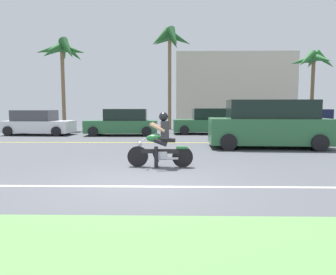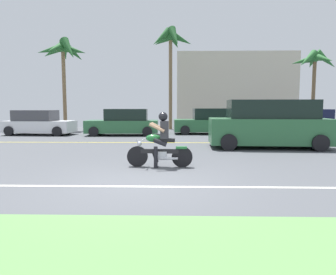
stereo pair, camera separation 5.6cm
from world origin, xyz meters
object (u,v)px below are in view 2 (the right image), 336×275
(motorcyclist, at_px, (160,144))
(palm_tree_1, at_px, (171,44))
(parked_car_3, at_px, (313,122))
(parked_car_0, at_px, (39,123))
(parked_car_1, at_px, (124,123))
(suv_nearby, at_px, (269,125))
(palm_tree_0, at_px, (314,63))
(parked_car_2, at_px, (212,122))
(palm_tree_2, at_px, (63,53))

(motorcyclist, relative_size, palm_tree_1, 0.25)
(parked_car_3, relative_size, palm_tree_1, 0.53)
(parked_car_0, relative_size, parked_car_1, 0.96)
(parked_car_0, xyz_separation_m, palm_tree_1, (7.84, 4.66, 5.52))
(suv_nearby, bearing_deg, palm_tree_1, 112.50)
(palm_tree_0, height_order, palm_tree_1, palm_tree_1)
(parked_car_0, height_order, parked_car_1, parked_car_1)
(parked_car_2, bearing_deg, palm_tree_1, 124.86)
(parked_car_1, distance_m, palm_tree_2, 7.79)
(parked_car_1, distance_m, palm_tree_0, 13.73)
(motorcyclist, relative_size, palm_tree_2, 0.28)
(suv_nearby, relative_size, parked_car_0, 1.21)
(motorcyclist, xyz_separation_m, suv_nearby, (4.26, 4.12, 0.30))
(parked_car_0, relative_size, parked_car_3, 1.05)
(parked_car_1, bearing_deg, parked_car_2, 11.35)
(parked_car_0, distance_m, parked_car_2, 10.47)
(palm_tree_1, bearing_deg, parked_car_2, -55.14)
(parked_car_2, bearing_deg, motorcyclist, -104.14)
(parked_car_2, bearing_deg, parked_car_3, 3.90)
(parked_car_1, distance_m, palm_tree_1, 7.77)
(motorcyclist, bearing_deg, suv_nearby, 44.04)
(parked_car_3, distance_m, palm_tree_1, 11.07)
(parked_car_3, bearing_deg, parked_car_2, -176.10)
(motorcyclist, relative_size, palm_tree_0, 0.33)
(suv_nearby, height_order, palm_tree_1, palm_tree_1)
(palm_tree_0, distance_m, palm_tree_2, 17.49)
(parked_car_1, height_order, parked_car_3, parked_car_1)
(palm_tree_0, xyz_separation_m, palm_tree_2, (-17.47, 0.10, 0.77))
(parked_car_2, bearing_deg, palm_tree_2, 164.72)
(parked_car_2, relative_size, palm_tree_0, 0.81)
(motorcyclist, xyz_separation_m, parked_car_0, (-7.77, 9.60, 0.04))
(parked_car_0, distance_m, parked_car_1, 5.13)
(palm_tree_2, bearing_deg, parked_car_0, -94.11)
(suv_nearby, distance_m, parked_car_2, 6.61)
(parked_car_2, height_order, palm_tree_0, palm_tree_0)
(suv_nearby, distance_m, parked_car_1, 8.74)
(parked_car_3, bearing_deg, parked_car_0, -175.35)
(suv_nearby, relative_size, parked_car_1, 1.17)
(parked_car_3, bearing_deg, palm_tree_1, 160.03)
(parked_car_1, relative_size, parked_car_3, 1.09)
(parked_car_0, bearing_deg, parked_car_1, -1.45)
(parked_car_0, bearing_deg, parked_car_3, 4.65)
(parked_car_2, xyz_separation_m, palm_tree_2, (-10.16, 2.78, 4.70))
(palm_tree_1, height_order, palm_tree_2, palm_tree_1)
(palm_tree_1, bearing_deg, parked_car_3, -19.97)
(suv_nearby, xyz_separation_m, palm_tree_2, (-11.77, 9.19, 4.49))
(parked_car_2, height_order, palm_tree_2, palm_tree_2)
(parked_car_3, bearing_deg, palm_tree_2, 171.99)
(suv_nearby, height_order, palm_tree_2, palm_tree_2)
(parked_car_0, relative_size, palm_tree_1, 0.56)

